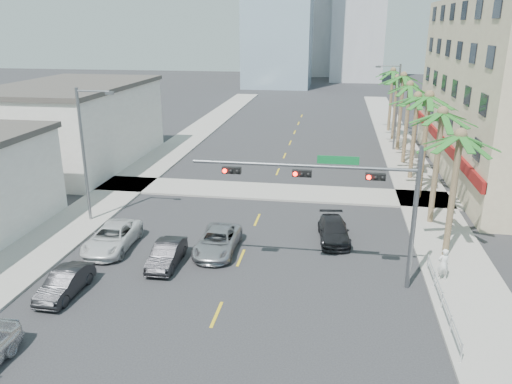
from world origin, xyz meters
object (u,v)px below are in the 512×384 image
car_lane_left (167,254)px  car_lane_right (334,231)px  car_parked_mid (65,283)px  car_parked_far (112,238)px  traffic_signal_mast (349,190)px  pedestrian (443,264)px  car_lane_center (218,241)px

car_lane_left → car_lane_right: (9.11, 4.88, -0.01)m
car_parked_mid → car_lane_left: size_ratio=0.98×
car_parked_far → car_lane_right: size_ratio=1.15×
car_lane_left → car_lane_right: size_ratio=0.89×
traffic_signal_mast → pedestrian: 6.55m
car_parked_far → car_lane_left: 4.20m
car_parked_far → car_lane_center: bearing=2.8°
traffic_signal_mast → car_lane_right: traffic_signal_mast is taller
car_parked_mid → car_lane_center: size_ratio=0.79×
pedestrian → car_parked_far: bearing=-18.5°
car_parked_mid → car_parked_far: 5.45m
car_lane_center → pedestrian: (12.35, -1.70, 0.34)m
pedestrian → car_lane_right: bearing=-53.4°
car_parked_mid → car_lane_left: 5.52m
car_lane_right → pedestrian: (5.63, -4.47, 0.38)m
car_lane_right → traffic_signal_mast: bearing=-90.3°
car_lane_center → car_lane_left: bearing=-138.6°
traffic_signal_mast → car_lane_right: size_ratio=2.54×
car_lane_left → car_lane_center: car_lane_center is taller
traffic_signal_mast → car_parked_far: size_ratio=2.21×
car_parked_far → car_lane_left: size_ratio=1.29×
car_lane_center → pedestrian: size_ratio=2.80×
car_parked_far → car_lane_left: car_parked_far is taller
car_lane_left → pedestrian: pedestrian is taller
car_parked_far → pedestrian: 18.68m
car_lane_center → car_lane_right: size_ratio=1.10×
car_lane_left → car_lane_center: 3.19m
car_lane_left → car_lane_right: 10.34m
car_lane_center → pedestrian: 12.47m
car_parked_mid → car_lane_center: car_lane_center is taller
car_parked_mid → pedestrian: bearing=14.6°
traffic_signal_mast → car_lane_left: size_ratio=2.85×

